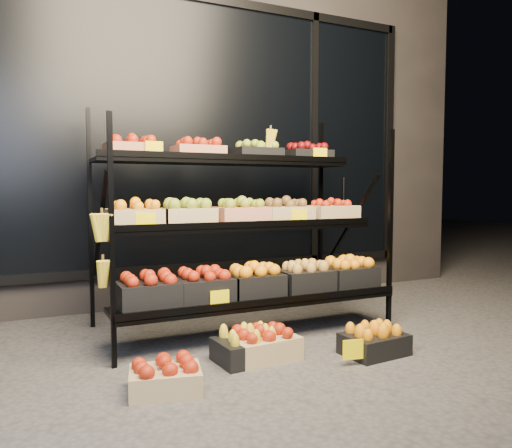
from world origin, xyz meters
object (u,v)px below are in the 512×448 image
display_rack (242,225)px  floor_crate_midright (263,343)px  floor_crate_midleft (249,345)px  floor_crate_left (165,376)px

display_rack → floor_crate_midright: bearing=-102.7°
floor_crate_midright → floor_crate_midleft: bearing=177.2°
display_rack → floor_crate_midright: 0.96m
floor_crate_midright → display_rack: bearing=72.2°
floor_crate_left → floor_crate_midleft: 0.64m
display_rack → floor_crate_midleft: 0.98m
floor_crate_left → floor_crate_midright: (0.69, 0.26, 0.01)m
floor_crate_left → floor_crate_midleft: (0.59, 0.25, 0.01)m
display_rack → floor_crate_left: display_rack is taller
floor_crate_left → display_rack: bearing=60.1°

